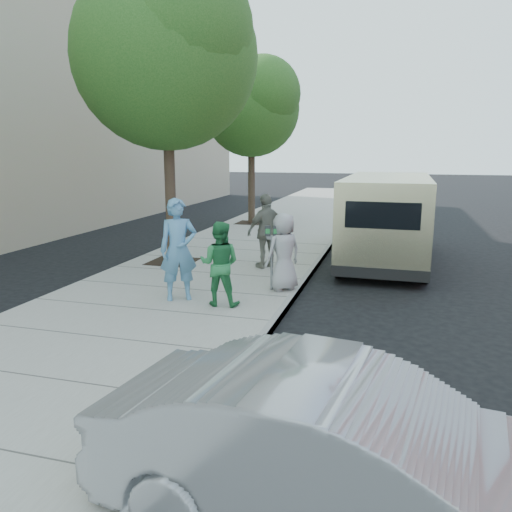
% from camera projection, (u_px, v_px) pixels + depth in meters
% --- Properties ---
extents(ground, '(120.00, 120.00, 0.00)m').
position_uv_depth(ground, '(224.00, 299.00, 10.62)').
color(ground, black).
rests_on(ground, ground).
extents(sidewalk, '(5.00, 60.00, 0.15)m').
position_uv_depth(sidewalk, '(180.00, 292.00, 10.87)').
color(sidewalk, gray).
rests_on(sidewalk, ground).
extents(curb_face, '(0.12, 60.00, 0.16)m').
position_uv_depth(curb_face, '(290.00, 301.00, 10.23)').
color(curb_face, gray).
rests_on(curb_face, ground).
extents(tree_near, '(4.62, 4.60, 7.53)m').
position_uv_depth(tree_near, '(167.00, 49.00, 12.33)').
color(tree_near, black).
rests_on(tree_near, sidewalk).
extents(tree_far, '(3.92, 3.80, 6.49)m').
position_uv_depth(tree_far, '(252.00, 104.00, 19.62)').
color(tree_far, black).
rests_on(tree_far, sidewalk).
extents(parking_meter, '(0.30, 0.16, 1.39)m').
position_uv_depth(parking_meter, '(272.00, 244.00, 10.53)').
color(parking_meter, gray).
rests_on(parking_meter, sidewalk).
extents(van, '(2.26, 6.49, 2.39)m').
position_uv_depth(van, '(387.00, 217.00, 13.94)').
color(van, beige).
rests_on(van, ground).
extents(sedan, '(4.44, 2.06, 1.41)m').
position_uv_depth(sedan, '(351.00, 461.00, 3.92)').
color(sedan, '#9E9FA5').
rests_on(sedan, ground).
extents(person_officer, '(0.89, 0.80, 2.03)m').
position_uv_depth(person_officer, '(178.00, 250.00, 9.87)').
color(person_officer, '#5893BC').
rests_on(person_officer, sidewalk).
extents(person_green_shirt, '(0.84, 0.68, 1.63)m').
position_uv_depth(person_green_shirt, '(220.00, 264.00, 9.55)').
color(person_green_shirt, '#2A8044').
rests_on(person_green_shirt, sidewalk).
extents(person_gray_shirt, '(0.94, 0.95, 1.66)m').
position_uv_depth(person_gray_shirt, '(284.00, 252.00, 10.59)').
color(person_gray_shirt, '#A6A6A8').
rests_on(person_gray_shirt, sidewalk).
extents(person_striped_polo, '(1.08, 1.13, 1.88)m').
position_uv_depth(person_striped_polo, '(267.00, 231.00, 12.60)').
color(person_striped_polo, gray).
rests_on(person_striped_polo, sidewalk).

